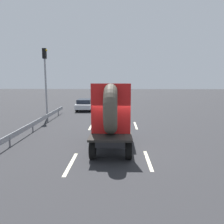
{
  "coord_description": "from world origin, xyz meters",
  "views": [
    {
      "loc": [
        0.01,
        -11.46,
        3.87
      ],
      "look_at": [
        -0.33,
        1.42,
        1.84
      ],
      "focal_mm": 36.26,
      "sensor_mm": 36.0,
      "label": 1
    }
  ],
  "objects": [
    {
      "name": "ground_plane",
      "position": [
        0.0,
        0.0,
        0.0
      ],
      "size": [
        120.0,
        120.0,
        0.0
      ],
      "primitive_type": "plane",
      "color": "#28282B"
    },
    {
      "name": "flatbed_truck",
      "position": [
        -0.33,
        0.74,
        1.72
      ],
      "size": [
        2.02,
        4.83,
        3.55
      ],
      "color": "black",
      "rests_on": "ground_plane"
    },
    {
      "name": "distant_sedan",
      "position": [
        -3.85,
        14.52,
        0.69
      ],
      "size": [
        1.69,
        3.94,
        1.29
      ],
      "color": "black",
      "rests_on": "ground_plane"
    },
    {
      "name": "traffic_light",
      "position": [
        -6.54,
        9.02,
        4.1
      ],
      "size": [
        0.42,
        0.36,
        6.35
      ],
      "color": "gray",
      "rests_on": "ground_plane"
    },
    {
      "name": "guardrail",
      "position": [
        -5.99,
        5.66,
        0.53
      ],
      "size": [
        0.1,
        13.75,
        0.71
      ],
      "color": "gray",
      "rests_on": "ground_plane"
    },
    {
      "name": "lane_dash_left_near",
      "position": [
        -2.09,
        -1.87,
        0.0
      ],
      "size": [
        0.16,
        2.72,
        0.01
      ],
      "primitive_type": "cube",
      "rotation": [
        0.0,
        0.0,
        1.57
      ],
      "color": "beige",
      "rests_on": "ground_plane"
    },
    {
      "name": "lane_dash_left_far",
      "position": [
        -2.09,
        6.09,
        0.0
      ],
      "size": [
        0.16,
        2.98,
        0.01
      ],
      "primitive_type": "cube",
      "rotation": [
        0.0,
        0.0,
        1.57
      ],
      "color": "beige",
      "rests_on": "ground_plane"
    },
    {
      "name": "lane_dash_right_near",
      "position": [
        1.43,
        -1.36,
        0.0
      ],
      "size": [
        0.16,
        2.56,
        0.01
      ],
      "primitive_type": "cube",
      "rotation": [
        0.0,
        0.0,
        1.57
      ],
      "color": "beige",
      "rests_on": "ground_plane"
    },
    {
      "name": "lane_dash_right_far",
      "position": [
        1.43,
        6.26,
        0.0
      ],
      "size": [
        0.16,
        2.72,
        0.01
      ],
      "primitive_type": "cube",
      "rotation": [
        0.0,
        0.0,
        1.57
      ],
      "color": "beige",
      "rests_on": "ground_plane"
    }
  ]
}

